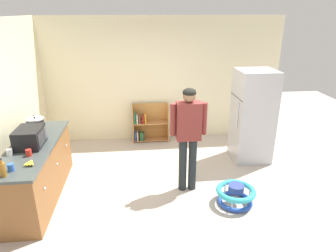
{
  "coord_description": "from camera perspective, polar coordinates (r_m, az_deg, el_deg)",
  "views": [
    {
      "loc": [
        -0.6,
        -4.22,
        2.79
      ],
      "look_at": [
        -0.11,
        0.48,
        0.97
      ],
      "focal_mm": 32.18,
      "sensor_mm": 36.0,
      "label": 1
    }
  ],
  "objects": [
    {
      "name": "refrigerator",
      "position": [
        6.01,
        15.76,
        1.8
      ],
      "size": [
        0.73,
        0.68,
        1.78
      ],
      "color": "#B7BABF",
      "rests_on": "ground"
    },
    {
      "name": "white_cup",
      "position": [
        4.75,
        -27.82,
        -4.38
      ],
      "size": [
        0.08,
        0.08,
        0.09
      ],
      "primitive_type": "cylinder",
      "color": "white",
      "rests_on": "kitchen_counter"
    },
    {
      "name": "crock_pot",
      "position": [
        5.34,
        -23.75,
        0.01
      ],
      "size": [
        0.28,
        0.28,
        0.29
      ],
      "color": "black",
      "rests_on": "kitchen_counter"
    },
    {
      "name": "amber_bottle",
      "position": [
        4.17,
        -28.87,
        -7.19
      ],
      "size": [
        0.07,
        0.07,
        0.25
      ],
      "color": "#9E661E",
      "rests_on": "kitchen_counter"
    },
    {
      "name": "standing_person",
      "position": [
        4.68,
        3.88,
        -1.01
      ],
      "size": [
        0.57,
        0.22,
        1.72
      ],
      "color": "#21272A",
      "rests_on": "ground"
    },
    {
      "name": "microwave",
      "position": [
        4.89,
        -24.71,
        -1.95
      ],
      "size": [
        0.37,
        0.48,
        0.28
      ],
      "color": "black",
      "rests_on": "kitchen_counter"
    },
    {
      "name": "red_cup",
      "position": [
        4.61,
        -24.87,
        -4.62
      ],
      "size": [
        0.08,
        0.08,
        0.09
      ],
      "primitive_type": "cylinder",
      "color": "red",
      "rests_on": "kitchen_counter"
    },
    {
      "name": "banana_bunch",
      "position": [
        4.35,
        -24.69,
        -6.38
      ],
      "size": [
        0.15,
        0.16,
        0.04
      ],
      "color": "yellow",
      "rests_on": "kitchen_counter"
    },
    {
      "name": "baby_walker",
      "position": [
        4.83,
        12.68,
        -12.53
      ],
      "size": [
        0.6,
        0.6,
        0.32
      ],
      "color": "blue",
      "rests_on": "ground"
    },
    {
      "name": "ketchup_bottle",
      "position": [
        5.59,
        -23.9,
        0.51
      ],
      "size": [
        0.07,
        0.07,
        0.25
      ],
      "color": "red",
      "rests_on": "kitchen_counter"
    },
    {
      "name": "yellow_cup",
      "position": [
        5.76,
        -22.81,
        0.68
      ],
      "size": [
        0.08,
        0.08,
        0.09
      ],
      "primitive_type": "cylinder",
      "color": "yellow",
      "rests_on": "kitchen_counter"
    },
    {
      "name": "kitchen_counter",
      "position": [
        5.15,
        -23.56,
        -7.86
      ],
      "size": [
        0.65,
        2.1,
        0.9
      ],
      "color": "brown",
      "rests_on": "ground"
    },
    {
      "name": "bookshelf",
      "position": [
        6.82,
        -3.79,
        0.25
      ],
      "size": [
        0.8,
        0.28,
        0.85
      ],
      "color": "#B97A44",
      "rests_on": "ground"
    },
    {
      "name": "ground_plane",
      "position": [
        5.1,
        1.8,
        -12.15
      ],
      "size": [
        12.0,
        12.0,
        0.0
      ],
      "primitive_type": "plane",
      "color": "#C1B2A4",
      "rests_on": "ground"
    },
    {
      "name": "blue_cup",
      "position": [
        4.29,
        -27.61,
        -6.95
      ],
      "size": [
        0.08,
        0.08,
        0.09
      ],
      "primitive_type": "cylinder",
      "color": "blue",
      "rests_on": "kitchen_counter"
    },
    {
      "name": "left_side_wall",
      "position": [
        5.61,
        -27.01,
        3.86
      ],
      "size": [
        0.06,
        2.99,
        2.7
      ],
      "primitive_type": "cube",
      "color": "#F4EBBF",
      "rests_on": "ground"
    },
    {
      "name": "back_wall",
      "position": [
        6.73,
        -0.72,
        8.72
      ],
      "size": [
        5.2,
        0.06,
        2.7
      ],
      "primitive_type": "cube",
      "color": "#EFE6BD",
      "rests_on": "ground"
    }
  ]
}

